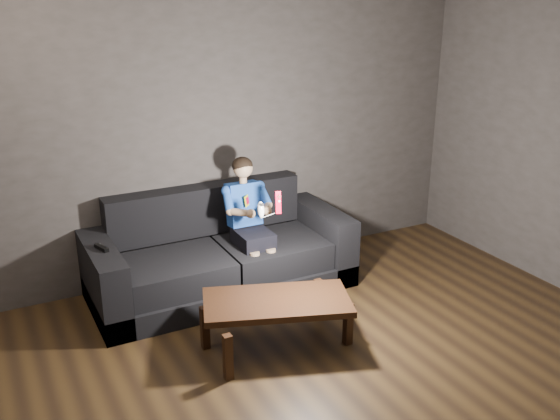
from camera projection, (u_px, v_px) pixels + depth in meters
floor at (373, 418)px, 3.86m from camera, size 5.00×5.00×0.00m
back_wall at (216, 127)px, 5.49m from camera, size 5.00×0.04×2.70m
sofa at (220, 260)px, 5.42m from camera, size 2.23×0.96×0.86m
child at (249, 212)px, 5.33m from camera, size 0.42×0.52×1.03m
wii_remote_red at (278, 202)px, 4.96m from camera, size 0.06×0.08×0.19m
nunchuk_white at (261, 210)px, 4.91m from camera, size 0.07×0.09×0.14m
wii_remote_black at (102, 248)px, 4.80m from camera, size 0.08×0.16×0.03m
coffee_table at (277, 306)px, 4.53m from camera, size 1.17×0.85×0.39m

